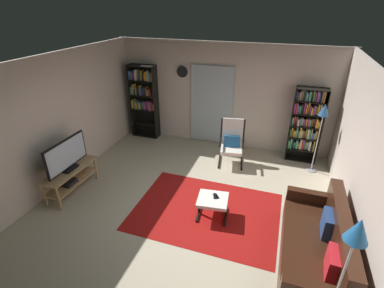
% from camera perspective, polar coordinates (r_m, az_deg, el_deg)
% --- Properties ---
extents(ground_plane, '(7.02, 7.02, 0.00)m').
position_cam_1_polar(ground_plane, '(5.37, -1.74, -12.95)').
color(ground_plane, '#BDB196').
extents(wall_back, '(5.60, 0.06, 2.60)m').
position_cam_1_polar(wall_back, '(7.23, 6.23, 9.58)').
color(wall_back, beige).
rests_on(wall_back, ground).
extents(wall_left, '(0.06, 6.00, 2.60)m').
position_cam_1_polar(wall_left, '(6.07, -26.63, 3.30)').
color(wall_left, beige).
rests_on(wall_left, ground).
extents(wall_right, '(0.06, 6.00, 2.60)m').
position_cam_1_polar(wall_right, '(4.57, 31.80, -5.52)').
color(wall_right, beige).
rests_on(wall_right, ground).
extents(glass_door_panel, '(1.10, 0.01, 2.00)m').
position_cam_1_polar(glass_door_panel, '(7.31, 3.94, 7.80)').
color(glass_door_panel, silver).
extents(area_rug, '(2.59, 1.90, 0.01)m').
position_cam_1_polar(area_rug, '(5.32, 2.84, -13.33)').
color(area_rug, maroon).
rests_on(area_rug, ground).
extents(tv_stand, '(0.41, 1.20, 0.52)m').
position_cam_1_polar(tv_stand, '(6.09, -23.22, -6.18)').
color(tv_stand, tan).
rests_on(tv_stand, ground).
extents(television, '(0.20, 1.04, 0.62)m').
position_cam_1_polar(television, '(5.86, -23.94, -2.19)').
color(television, black).
rests_on(television, tv_stand).
extents(bookshelf_near_tv, '(0.74, 0.30, 1.98)m').
position_cam_1_polar(bookshelf_near_tv, '(7.80, -9.67, 9.41)').
color(bookshelf_near_tv, black).
rests_on(bookshelf_near_tv, ground).
extents(bookshelf_near_sofa, '(0.69, 0.30, 1.77)m').
position_cam_1_polar(bookshelf_near_sofa, '(6.97, 21.95, 4.06)').
color(bookshelf_near_sofa, black).
rests_on(bookshelf_near_sofa, ground).
extents(leather_sofa, '(0.80, 1.97, 0.89)m').
position_cam_1_polar(leather_sofa, '(4.64, 23.82, -18.34)').
color(leather_sofa, '#351C11').
rests_on(leather_sofa, ground).
extents(lounge_armchair, '(0.66, 0.73, 1.02)m').
position_cam_1_polar(lounge_armchair, '(6.63, 8.05, 0.66)').
color(lounge_armchair, black).
rests_on(lounge_armchair, ground).
extents(ottoman, '(0.58, 0.54, 0.38)m').
position_cam_1_polar(ottoman, '(5.05, 4.20, -11.46)').
color(ottoman, white).
rests_on(ottoman, ground).
extents(tv_remote, '(0.08, 0.15, 0.02)m').
position_cam_1_polar(tv_remote, '(5.05, 4.58, -10.39)').
color(tv_remote, black).
rests_on(tv_remote, ottoman).
extents(cell_phone, '(0.14, 0.15, 0.01)m').
position_cam_1_polar(cell_phone, '(5.05, 4.87, -10.45)').
color(cell_phone, black).
rests_on(cell_phone, ottoman).
extents(floor_lamp_by_sofa, '(0.22, 0.22, 1.68)m').
position_cam_1_polar(floor_lamp_by_sofa, '(3.24, 29.92, -16.66)').
color(floor_lamp_by_sofa, '#A5A5AD').
rests_on(floor_lamp_by_sofa, ground).
extents(floor_lamp_by_shelf, '(0.22, 0.22, 1.57)m').
position_cam_1_polar(floor_lamp_by_shelf, '(6.45, 24.85, 4.91)').
color(floor_lamp_by_shelf, '#A5A5AD').
rests_on(floor_lamp_by_shelf, ground).
extents(wall_clock, '(0.29, 0.03, 0.29)m').
position_cam_1_polar(wall_clock, '(7.31, -1.97, 14.37)').
color(wall_clock, silver).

